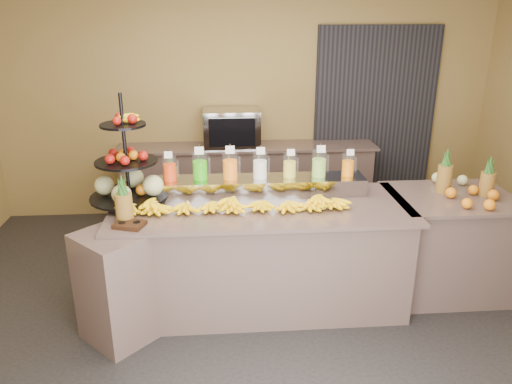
{
  "coord_description": "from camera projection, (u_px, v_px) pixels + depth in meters",
  "views": [
    {
      "loc": [
        -0.34,
        -3.55,
        2.48
      ],
      "look_at": [
        -0.04,
        0.3,
        1.05
      ],
      "focal_mm": 35.0,
      "sensor_mm": 36.0,
      "label": 1
    }
  ],
  "objects": [
    {
      "name": "right_counter",
      "position": [
        446.0,
        243.0,
        4.54
      ],
      "size": [
        1.08,
        0.88,
        0.93
      ],
      "color": "gray",
      "rests_on": "ground"
    },
    {
      "name": "juice_pitcher_orange_b",
      "position": [
        230.0,
        167.0,
        4.32
      ],
      "size": [
        0.13,
        0.14,
        0.32
      ],
      "color": "silver",
      "rests_on": "pitcher_tray"
    },
    {
      "name": "condiment_caddy",
      "position": [
        130.0,
        224.0,
        3.76
      ],
      "size": [
        0.26,
        0.22,
        0.03
      ],
      "primitive_type": "cube",
      "rotation": [
        0.0,
        0.0,
        -0.32
      ],
      "color": "black",
      "rests_on": "buffet_counter"
    },
    {
      "name": "right_fruit_pile",
      "position": [
        468.0,
        189.0,
        4.31
      ],
      "size": [
        0.47,
        0.45,
        0.25
      ],
      "color": "brown",
      "rests_on": "right_counter"
    },
    {
      "name": "buffet_counter",
      "position": [
        248.0,
        258.0,
        4.28
      ],
      "size": [
        2.75,
        1.25,
        0.93
      ],
      "color": "gray",
      "rests_on": "ground"
    },
    {
      "name": "juice_pitcher_orange_c",
      "position": [
        348.0,
        166.0,
        4.4
      ],
      "size": [
        0.11,
        0.11,
        0.27
      ],
      "color": "silver",
      "rests_on": "pitcher_tray"
    },
    {
      "name": "juice_pitcher_lemon",
      "position": [
        290.0,
        167.0,
        4.36
      ],
      "size": [
        0.12,
        0.12,
        0.28
      ],
      "color": "silver",
      "rests_on": "pitcher_tray"
    },
    {
      "name": "fruit_stand",
      "position": [
        133.0,
        176.0,
        4.17
      ],
      "size": [
        0.74,
        0.74,
        0.92
      ],
      "rotation": [
        0.0,
        0.0,
        0.14
      ],
      "color": "black",
      "rests_on": "buffet_counter"
    },
    {
      "name": "oven_warmer",
      "position": [
        231.0,
        128.0,
        5.9
      ],
      "size": [
        0.67,
        0.47,
        0.44
      ],
      "primitive_type": "cube",
      "rotation": [
        0.0,
        0.0,
        0.02
      ],
      "color": "gray",
      "rests_on": "back_ledge"
    },
    {
      "name": "juice_pitcher_lime",
      "position": [
        319.0,
        165.0,
        4.38
      ],
      "size": [
        0.13,
        0.13,
        0.31
      ],
      "color": "silver",
      "rests_on": "pitcher_tray"
    },
    {
      "name": "pineapple_left_a",
      "position": [
        124.0,
        204.0,
        3.81
      ],
      "size": [
        0.13,
        0.13,
        0.39
      ],
      "rotation": [
        0.0,
        0.0,
        -0.23
      ],
      "color": "brown",
      "rests_on": "buffet_counter"
    },
    {
      "name": "ground",
      "position": [
        264.0,
        321.0,
        4.21
      ],
      "size": [
        6.0,
        6.0,
        0.0
      ],
      "primitive_type": "plane",
      "color": "black",
      "rests_on": "ground"
    },
    {
      "name": "juice_pitcher_green",
      "position": [
        200.0,
        168.0,
        4.3
      ],
      "size": [
        0.13,
        0.14,
        0.32
      ],
      "color": "silver",
      "rests_on": "pitcher_tray"
    },
    {
      "name": "back_ledge",
      "position": [
        247.0,
        182.0,
        6.15
      ],
      "size": [
        3.1,
        0.55,
        0.93
      ],
      "color": "gray",
      "rests_on": "ground"
    },
    {
      "name": "juice_pitcher_milk",
      "position": [
        260.0,
        167.0,
        4.34
      ],
      "size": [
        0.13,
        0.13,
        0.3
      ],
      "color": "silver",
      "rests_on": "pitcher_tray"
    },
    {
      "name": "banana_heap",
      "position": [
        236.0,
        202.0,
        4.07
      ],
      "size": [
        1.91,
        0.17,
        0.16
      ],
      "color": "#FFED0C",
      "rests_on": "buffet_counter"
    },
    {
      "name": "room_envelope",
      "position": [
        278.0,
        83.0,
        4.3
      ],
      "size": [
        6.04,
        5.02,
        2.82
      ],
      "color": "olive",
      "rests_on": "ground"
    },
    {
      "name": "juice_pitcher_orange_a",
      "position": [
        170.0,
        170.0,
        4.29
      ],
      "size": [
        0.12,
        0.12,
        0.28
      ],
      "color": "silver",
      "rests_on": "pitcher_tray"
    },
    {
      "name": "pineapple_left_b",
      "position": [
        170.0,
        176.0,
        4.43
      ],
      "size": [
        0.13,
        0.13,
        0.39
      ],
      "rotation": [
        0.0,
        0.0,
        -0.41
      ],
      "color": "brown",
      "rests_on": "buffet_counter"
    },
    {
      "name": "pitcher_tray",
      "position": [
        260.0,
        186.0,
        4.4
      ],
      "size": [
        1.85,
        0.3,
        0.15
      ],
      "primitive_type": "cube",
      "color": "gray",
      "rests_on": "buffet_counter"
    }
  ]
}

